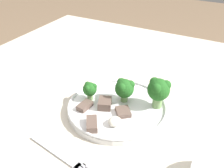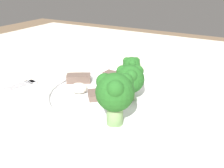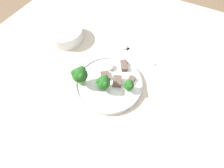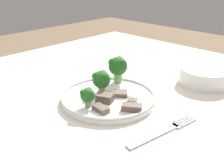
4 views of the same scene
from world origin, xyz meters
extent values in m
cube|color=beige|center=(0.00, 0.00, 0.70)|extent=(1.16, 1.14, 0.03)
cylinder|color=brown|center=(0.52, -0.51, 0.34)|extent=(0.06, 0.06, 0.69)
cylinder|color=white|center=(-0.04, -0.02, 0.72)|extent=(0.23, 0.23, 0.01)
torus|color=white|center=(-0.04, -0.02, 0.73)|extent=(0.23, 0.23, 0.01)
cube|color=silver|center=(0.13, -0.07, 0.72)|extent=(0.04, 0.13, 0.00)
cube|color=silver|center=(0.14, -0.01, 0.72)|extent=(0.03, 0.02, 0.00)
cube|color=silver|center=(0.16, 0.02, 0.72)|extent=(0.01, 0.05, 0.00)
cube|color=silver|center=(0.15, 0.02, 0.72)|extent=(0.01, 0.05, 0.00)
cube|color=silver|center=(0.15, 0.02, 0.72)|extent=(0.01, 0.05, 0.00)
cube|color=silver|center=(0.14, 0.02, 0.72)|extent=(0.01, 0.05, 0.00)
cylinder|color=#7FA866|center=(-0.08, 0.06, 0.74)|extent=(0.02, 0.02, 0.03)
sphere|color=#215B1E|center=(-0.08, 0.06, 0.78)|extent=(0.05, 0.05, 0.05)
sphere|color=#215B1E|center=(-0.07, 0.06, 0.79)|extent=(0.02, 0.02, 0.02)
sphere|color=#215B1E|center=(-0.09, 0.07, 0.79)|extent=(0.02, 0.02, 0.02)
sphere|color=#215B1E|center=(-0.09, 0.04, 0.79)|extent=(0.02, 0.02, 0.02)
cylinder|color=#7FA866|center=(-0.03, -0.10, 0.74)|extent=(0.01, 0.01, 0.02)
sphere|color=#215B1E|center=(-0.03, -0.10, 0.76)|extent=(0.03, 0.03, 0.03)
sphere|color=#215B1E|center=(-0.02, -0.10, 0.77)|extent=(0.02, 0.02, 0.02)
sphere|color=#215B1E|center=(-0.04, -0.09, 0.77)|extent=(0.02, 0.02, 0.02)
sphere|color=#215B1E|center=(-0.04, -0.10, 0.77)|extent=(0.02, 0.02, 0.02)
cylinder|color=#7FA866|center=(-0.07, -0.02, 0.74)|extent=(0.02, 0.02, 0.02)
sphere|color=#215B1E|center=(-0.07, -0.02, 0.77)|extent=(0.05, 0.05, 0.05)
sphere|color=#215B1E|center=(-0.05, -0.02, 0.78)|extent=(0.02, 0.02, 0.02)
sphere|color=#215B1E|center=(-0.08, -0.01, 0.78)|extent=(0.02, 0.02, 0.02)
sphere|color=#215B1E|center=(-0.08, -0.03, 0.78)|extent=(0.02, 0.02, 0.02)
cube|color=brown|center=(-0.02, 0.00, 0.73)|extent=(0.05, 0.05, 0.01)
cube|color=brown|center=(0.05, -0.04, 0.74)|extent=(0.05, 0.04, 0.02)
cube|color=brown|center=(-0.03, -0.05, 0.74)|extent=(0.05, 0.04, 0.02)
cube|color=brown|center=(0.00, -0.09, 0.74)|extent=(0.04, 0.02, 0.01)
ellipsoid|color=silver|center=(0.02, 0.00, 0.74)|extent=(0.03, 0.03, 0.02)
camera|label=1|loc=(0.40, 0.20, 1.10)|focal=42.00mm
camera|label=2|loc=(-0.23, 0.33, 0.92)|focal=42.00mm
camera|label=3|loc=(-0.33, -0.19, 1.24)|focal=28.00mm
camera|label=4|loc=(0.37, -0.44, 1.02)|focal=42.00mm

